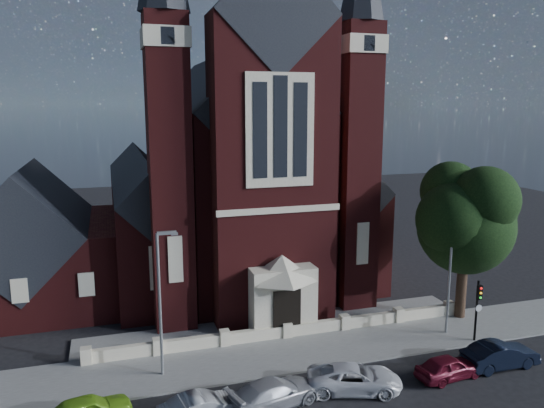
{
  "coord_description": "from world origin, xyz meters",
  "views": [
    {
      "loc": [
        -10.21,
        -23.22,
        14.6
      ],
      "look_at": [
        0.74,
        12.0,
        7.62
      ],
      "focal_mm": 35.0,
      "sensor_mm": 36.0,
      "label": 1
    }
  ],
  "objects_px": {
    "parish_hall": "(31,250)",
    "car_silver_a": "(202,408)",
    "street_tree": "(470,221)",
    "street_lamp_right": "(451,266)",
    "car_dark_red": "(449,367)",
    "traffic_signal": "(478,303)",
    "church": "(228,177)",
    "car_silver_b": "(274,393)",
    "car_white_suv": "(354,378)",
    "street_lamp_left": "(161,296)",
    "car_navy": "(500,355)"
  },
  "relations": [
    {
      "from": "church",
      "to": "car_white_suv",
      "type": "relative_size",
      "value": 7.15
    },
    {
      "from": "street_lamp_right",
      "to": "car_white_suv",
      "type": "distance_m",
      "value": 10.58
    },
    {
      "from": "church",
      "to": "car_silver_a",
      "type": "relative_size",
      "value": 8.67
    },
    {
      "from": "church",
      "to": "car_navy",
      "type": "distance_m",
      "value": 26.76
    },
    {
      "from": "traffic_signal",
      "to": "car_silver_a",
      "type": "height_order",
      "value": "traffic_signal"
    },
    {
      "from": "street_tree",
      "to": "traffic_signal",
      "type": "bearing_deg",
      "value": -115.95
    },
    {
      "from": "street_tree",
      "to": "street_lamp_right",
      "type": "xyz_separation_m",
      "value": [
        -2.51,
        -1.71,
        -2.36
      ]
    },
    {
      "from": "parish_hall",
      "to": "car_silver_b",
      "type": "height_order",
      "value": "parish_hall"
    },
    {
      "from": "church",
      "to": "car_white_suv",
      "type": "bearing_deg",
      "value": -86.76
    },
    {
      "from": "street_tree",
      "to": "car_dark_red",
      "type": "relative_size",
      "value": 2.81
    },
    {
      "from": "church",
      "to": "car_dark_red",
      "type": "distance_m",
      "value": 25.83
    },
    {
      "from": "street_lamp_right",
      "to": "traffic_signal",
      "type": "bearing_deg",
      "value": -59.99
    },
    {
      "from": "street_tree",
      "to": "car_silver_b",
      "type": "height_order",
      "value": "street_tree"
    },
    {
      "from": "street_tree",
      "to": "street_lamp_left",
      "type": "distance_m",
      "value": 20.71
    },
    {
      "from": "street_tree",
      "to": "traffic_signal",
      "type": "height_order",
      "value": "street_tree"
    },
    {
      "from": "parish_hall",
      "to": "car_silver_a",
      "type": "xyz_separation_m",
      "value": [
        9.35,
        -18.78,
        -3.35
      ]
    },
    {
      "from": "street_lamp_right",
      "to": "car_navy",
      "type": "bearing_deg",
      "value": -88.11
    },
    {
      "from": "car_silver_a",
      "to": "car_silver_b",
      "type": "height_order",
      "value": "car_silver_b"
    },
    {
      "from": "parish_hall",
      "to": "street_tree",
      "type": "height_order",
      "value": "street_tree"
    },
    {
      "from": "car_dark_red",
      "to": "parish_hall",
      "type": "bearing_deg",
      "value": 43.5
    },
    {
      "from": "church",
      "to": "car_silver_a",
      "type": "xyz_separation_m",
      "value": [
        -6.65,
        -23.72,
        -7.52
      ]
    },
    {
      "from": "car_white_suv",
      "to": "car_dark_red",
      "type": "xyz_separation_m",
      "value": [
        5.42,
        -0.37,
        -0.03
      ]
    },
    {
      "from": "car_silver_b",
      "to": "car_white_suv",
      "type": "relative_size",
      "value": 0.99
    },
    {
      "from": "car_white_suv",
      "to": "street_tree",
      "type": "bearing_deg",
      "value": -43.47
    },
    {
      "from": "street_tree",
      "to": "street_lamp_right",
      "type": "bearing_deg",
      "value": -145.74
    },
    {
      "from": "street_lamp_left",
      "to": "car_white_suv",
      "type": "relative_size",
      "value": 1.66
    },
    {
      "from": "traffic_signal",
      "to": "car_dark_red",
      "type": "relative_size",
      "value": 1.05
    },
    {
      "from": "parish_hall",
      "to": "car_white_suv",
      "type": "relative_size",
      "value": 2.5
    },
    {
      "from": "street_lamp_left",
      "to": "church",
      "type": "bearing_deg",
      "value": 67.34
    },
    {
      "from": "street_lamp_right",
      "to": "traffic_signal",
      "type": "height_order",
      "value": "street_lamp_right"
    },
    {
      "from": "traffic_signal",
      "to": "church",
      "type": "bearing_deg",
      "value": 118.2
    },
    {
      "from": "parish_hall",
      "to": "street_lamp_right",
      "type": "xyz_separation_m",
      "value": [
        26.09,
        -14.0,
        0.59
      ]
    },
    {
      "from": "traffic_signal",
      "to": "car_silver_a",
      "type": "distance_m",
      "value": 18.05
    },
    {
      "from": "car_silver_b",
      "to": "car_white_suv",
      "type": "xyz_separation_m",
      "value": [
        4.41,
        0.16,
        -0.02
      ]
    },
    {
      "from": "car_silver_a",
      "to": "car_dark_red",
      "type": "bearing_deg",
      "value": -99.97
    },
    {
      "from": "church",
      "to": "street_lamp_left",
      "type": "xyz_separation_m",
      "value": [
        -7.91,
        -18.94,
        -3.59
      ]
    },
    {
      "from": "church",
      "to": "street_lamp_right",
      "type": "bearing_deg",
      "value": -61.96
    },
    {
      "from": "car_dark_red",
      "to": "street_lamp_left",
      "type": "bearing_deg",
      "value": 64.88
    },
    {
      "from": "car_silver_b",
      "to": "car_navy",
      "type": "relative_size",
      "value": 1.09
    },
    {
      "from": "parish_hall",
      "to": "church",
      "type": "bearing_deg",
      "value": 17.16
    },
    {
      "from": "traffic_signal",
      "to": "car_silver_b",
      "type": "height_order",
      "value": "traffic_signal"
    },
    {
      "from": "street_lamp_left",
      "to": "parish_hall",
      "type": "bearing_deg",
      "value": 120.02
    },
    {
      "from": "church",
      "to": "street_tree",
      "type": "height_order",
      "value": "church"
    },
    {
      "from": "traffic_signal",
      "to": "car_navy",
      "type": "height_order",
      "value": "traffic_signal"
    },
    {
      "from": "street_tree",
      "to": "street_lamp_left",
      "type": "xyz_separation_m",
      "value": [
        -20.51,
        -1.71,
        -2.36
      ]
    },
    {
      "from": "street_lamp_right",
      "to": "car_silver_a",
      "type": "xyz_separation_m",
      "value": [
        -16.74,
        -4.78,
        -3.94
      ]
    },
    {
      "from": "car_silver_a",
      "to": "car_dark_red",
      "type": "xyz_separation_m",
      "value": [
        13.39,
        -0.05,
        -0.02
      ]
    },
    {
      "from": "traffic_signal",
      "to": "car_white_suv",
      "type": "distance_m",
      "value": 10.27
    },
    {
      "from": "street_lamp_right",
      "to": "car_white_suv",
      "type": "bearing_deg",
      "value": -153.07
    },
    {
      "from": "street_lamp_left",
      "to": "traffic_signal",
      "type": "relative_size",
      "value": 2.02
    }
  ]
}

